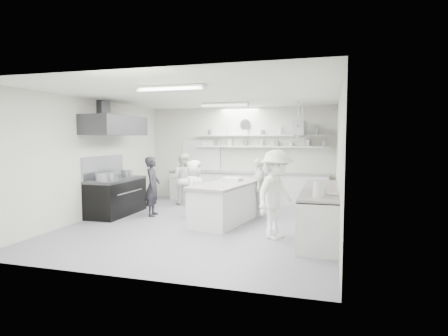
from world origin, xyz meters
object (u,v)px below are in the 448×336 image
(right_counter, at_px, (320,212))
(cook_stove, at_px, (153,186))
(back_counter, at_px, (246,188))
(prep_island, at_px, (228,203))
(stove, at_px, (116,198))
(cook_back, at_px, (183,179))

(right_counter, bearing_deg, cook_stove, 170.35)
(back_counter, xyz_separation_m, cook_stove, (-1.90, -2.68, 0.31))
(back_counter, relative_size, prep_island, 2.06)
(stove, bearing_deg, right_counter, -6.52)
(back_counter, relative_size, cook_back, 3.19)
(back_counter, height_order, right_counter, right_counter)
(cook_stove, bearing_deg, back_counter, -48.78)
(stove, relative_size, back_counter, 0.36)
(stove, height_order, right_counter, right_counter)
(stove, distance_m, right_counter, 5.28)
(cook_stove, bearing_deg, prep_island, -104.75)
(cook_back, bearing_deg, back_counter, -158.87)
(back_counter, bearing_deg, right_counter, -55.35)
(back_counter, distance_m, prep_island, 2.73)
(prep_island, xyz_separation_m, cook_back, (-1.93, 1.80, 0.34))
(right_counter, bearing_deg, stove, 173.48)
(prep_island, xyz_separation_m, cook_stove, (-2.05, 0.05, 0.33))
(right_counter, xyz_separation_m, cook_stove, (-4.25, 0.72, 0.30))
(stove, height_order, cook_stove, cook_stove)
(prep_island, distance_m, cook_stove, 2.08)
(cook_stove, height_order, cook_back, cook_back)
(right_counter, height_order, prep_island, right_counter)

